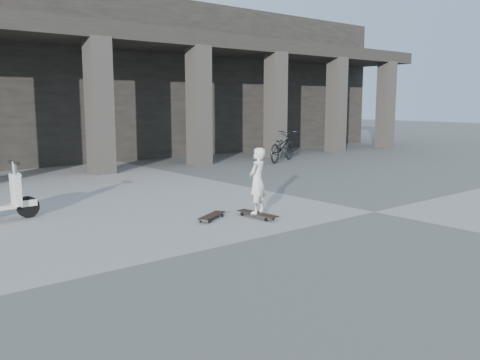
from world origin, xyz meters
TOP-DOWN VIEW (x-y plane):
  - ground at (0.00, 0.00)m, footprint 90.00×90.00m
  - colonnade at (-0.00, 13.77)m, footprint 28.00×8.82m
  - longboard at (-2.10, 1.07)m, footprint 0.27×0.91m
  - skateboard_spare at (-2.84, 1.49)m, footprint 0.77×0.52m
  - child at (-2.10, 1.07)m, footprint 0.52×0.44m
  - bicycle at (4.56, 7.30)m, footprint 2.17×1.50m

SIDE VIEW (x-z plane):
  - ground at x=0.00m, z-range 0.00..0.00m
  - skateboard_spare at x=-2.84m, z-range 0.02..0.12m
  - longboard at x=-2.10m, z-range 0.03..0.12m
  - bicycle at x=4.56m, z-range 0.00..1.08m
  - child at x=-2.10m, z-range 0.09..1.30m
  - colonnade at x=0.00m, z-range 0.03..6.03m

